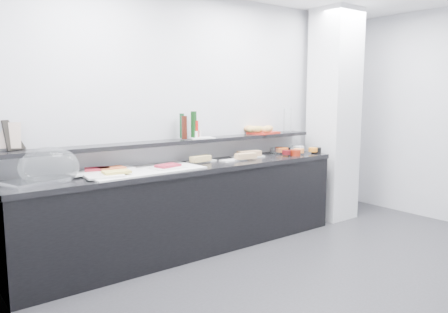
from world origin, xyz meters
TOP-DOWN VIEW (x-y plane):
  - ground at (0.00, 0.00)m, footprint 5.00×5.00m
  - back_wall at (0.00, 2.00)m, footprint 5.00×0.02m
  - column at (1.50, 1.65)m, footprint 0.50×0.50m
  - buffet_cabinet at (-0.70, 1.70)m, footprint 3.60×0.60m
  - counter_top at (-0.70, 1.70)m, footprint 3.62×0.62m
  - wall_shelf at (-0.70, 1.88)m, footprint 3.60×0.25m
  - cloche_base at (-2.20, 1.67)m, footprint 0.53×0.42m
  - cloche_dome at (-2.09, 1.68)m, footprint 0.54×0.43m
  - linen_runner at (-1.23, 1.68)m, footprint 1.15×0.59m
  - platter_meat_a at (-1.75, 1.80)m, footprint 0.33×0.25m
  - food_meat_a at (-1.62, 1.84)m, footprint 0.25×0.20m
  - platter_salmon at (-1.40, 1.85)m, footprint 0.27×0.19m
  - food_salmon at (-1.50, 1.79)m, footprint 0.24×0.16m
  - platter_cheese at (-1.66, 1.56)m, footprint 0.34×0.25m
  - food_cheese at (-1.54, 1.58)m, footprint 0.25×0.17m
  - platter_meat_b at (-1.00, 1.61)m, footprint 0.32×0.21m
  - food_meat_b at (-1.00, 1.61)m, footprint 0.25×0.19m
  - sandwich_plate_left at (-0.46, 1.83)m, footprint 0.33×0.17m
  - sandwich_food_left at (-0.51, 1.78)m, footprint 0.25×0.13m
  - tongs_left at (-0.57, 1.76)m, footprint 0.16×0.05m
  - sandwich_plate_mid at (-0.14, 1.69)m, footprint 0.31×0.14m
  - sandwich_food_mid at (0.01, 1.64)m, footprint 0.25×0.12m
  - tongs_mid at (-0.11, 1.63)m, footprint 0.15×0.06m
  - sandwich_plate_right at (0.16, 1.80)m, footprint 0.41×0.24m
  - sandwich_food_right at (0.17, 1.78)m, footprint 0.29×0.17m
  - tongs_right at (0.10, 1.69)m, footprint 0.15×0.07m
  - bowl_glass_fruit at (0.64, 1.81)m, footprint 0.19×0.19m
  - fill_glass_fruit at (0.70, 1.77)m, footprint 0.17×0.17m
  - bowl_black_jam at (0.76, 1.78)m, footprint 0.15×0.15m
  - fill_black_jam at (0.71, 1.84)m, footprint 0.13×0.13m
  - bowl_glass_cream at (0.96, 1.81)m, footprint 0.20×0.20m
  - fill_glass_cream at (0.99, 1.78)m, footprint 0.15×0.15m
  - bowl_red_jam at (0.69, 1.55)m, footprint 0.13×0.13m
  - fill_red_jam at (0.56, 1.57)m, footprint 0.10×0.10m
  - bowl_glass_salmon at (0.80, 1.62)m, footprint 0.18×0.18m
  - fill_glass_salmon at (0.80, 1.59)m, footprint 0.14×0.14m
  - bowl_black_fruit at (1.09, 1.58)m, footprint 0.16×0.16m
  - fill_black_fruit at (1.01, 1.55)m, footprint 0.11×0.11m
  - framed_print at (-2.26, 2.00)m, footprint 0.22×0.15m
  - print_art at (-2.31, 1.97)m, footprint 0.18×0.12m
  - condiment_tray at (-0.45, 1.85)m, footprint 0.29×0.21m
  - bottle_green_a at (-0.65, 1.93)m, footprint 0.06×0.06m
  - bottle_brown at (-0.68, 1.82)m, footprint 0.06×0.06m
  - bottle_green_b at (-0.51, 1.91)m, footprint 0.08×0.08m
  - bottle_hot at (-0.49, 1.89)m, footprint 0.05×0.05m
  - shaker_salt at (-0.50, 1.88)m, footprint 0.04×0.04m
  - shaker_pepper at (-0.43, 1.91)m, footprint 0.04×0.04m
  - bread_tray at (0.50, 1.90)m, footprint 0.43×0.35m
  - bread_roll_nw at (0.32, 1.92)m, footprint 0.14×0.10m
  - bread_roll_n at (0.34, 1.98)m, footprint 0.15×0.10m
  - bread_roll_sw at (0.38, 1.85)m, footprint 0.16×0.13m
  - bread_roll_s at (0.44, 1.79)m, footprint 0.13×0.09m
  - bread_roll_se at (0.54, 1.86)m, footprint 0.14×0.11m
  - bread_roll_midw at (0.36, 1.88)m, footprint 0.14×0.11m
  - carafe at (0.86, 1.86)m, footprint 0.14×0.14m

SIDE VIEW (x-z plane):
  - ground at x=0.00m, z-range 0.00..0.00m
  - buffet_cabinet at x=-0.70m, z-range 0.00..0.85m
  - counter_top at x=-0.70m, z-range 0.85..0.90m
  - linen_runner at x=-1.23m, z-range 0.90..0.91m
  - sandwich_plate_left at x=-0.46m, z-range 0.90..0.91m
  - sandwich_plate_mid at x=-0.14m, z-range 0.90..0.91m
  - sandwich_plate_right at x=0.16m, z-range 0.90..0.91m
  - tongs_left at x=-0.57m, z-range 0.92..0.92m
  - tongs_mid at x=-0.11m, z-range 0.91..0.92m
  - tongs_right at x=0.10m, z-range 0.92..0.92m
  - cloche_base at x=-2.20m, z-range 0.90..0.94m
  - platter_meat_a at x=-1.75m, z-range 0.92..0.93m
  - platter_salmon at x=-1.40m, z-range 0.92..0.93m
  - platter_cheese at x=-1.66m, z-range 0.92..0.93m
  - platter_meat_b at x=-1.00m, z-range 0.92..0.93m
  - bowl_glass_fruit at x=0.64m, z-range 0.90..0.97m
  - bowl_black_jam at x=0.76m, z-range 0.90..0.97m
  - bowl_glass_cream at x=0.96m, z-range 0.90..0.97m
  - bowl_red_jam at x=0.69m, z-range 0.90..0.97m
  - bowl_glass_salmon at x=0.80m, z-range 0.90..0.97m
  - bowl_black_fruit at x=1.09m, z-range 0.90..0.97m
  - food_meat_a at x=-1.62m, z-range 0.93..0.95m
  - food_salmon at x=-1.50m, z-range 0.93..0.95m
  - food_cheese at x=-1.54m, z-range 0.93..0.95m
  - food_meat_b at x=-1.00m, z-range 0.93..0.95m
  - sandwich_food_left at x=-0.51m, z-range 0.91..0.97m
  - sandwich_food_mid at x=0.01m, z-range 0.91..0.97m
  - sandwich_food_right at x=0.17m, z-range 0.91..0.97m
  - fill_glass_fruit at x=0.70m, z-range 0.92..0.97m
  - fill_black_jam at x=0.71m, z-range 0.92..0.97m
  - fill_glass_cream at x=0.99m, z-range 0.92..0.97m
  - fill_red_jam at x=0.56m, z-range 0.92..0.97m
  - fill_glass_salmon at x=0.80m, z-range 0.92..0.97m
  - fill_black_fruit at x=1.01m, z-range 0.92..0.97m
  - cloche_dome at x=-2.09m, z-range 0.86..1.20m
  - wall_shelf at x=-0.70m, z-range 1.11..1.15m
  - condiment_tray at x=-0.45m, z-range 1.15..1.16m
  - bread_tray at x=0.50m, z-range 1.15..1.17m
  - shaker_salt at x=-0.50m, z-range 1.16..1.23m
  - shaker_pepper at x=-0.43m, z-range 1.16..1.23m
  - bread_roll_nw at x=0.32m, z-range 1.17..1.25m
  - bread_roll_n at x=0.34m, z-range 1.17..1.25m
  - bread_roll_sw at x=0.38m, z-range 1.17..1.25m
  - bread_roll_s at x=0.44m, z-range 1.17..1.25m
  - bread_roll_se at x=0.54m, z-range 1.17..1.25m
  - bread_roll_midw at x=0.36m, z-range 1.17..1.25m
  - bottle_hot at x=-0.49m, z-range 1.16..1.34m
  - framed_print at x=-2.26m, z-range 1.15..1.41m
  - print_art at x=-2.31m, z-range 1.17..1.39m
  - bottle_brown at x=-0.68m, z-range 1.16..1.40m
  - bottle_green_a at x=-0.65m, z-range 1.16..1.42m
  - carafe at x=0.86m, z-range 1.15..1.45m
  - bottle_green_b at x=-0.51m, z-range 1.16..1.44m
  - back_wall at x=0.00m, z-range 0.00..2.70m
  - column at x=1.50m, z-range 0.00..2.70m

